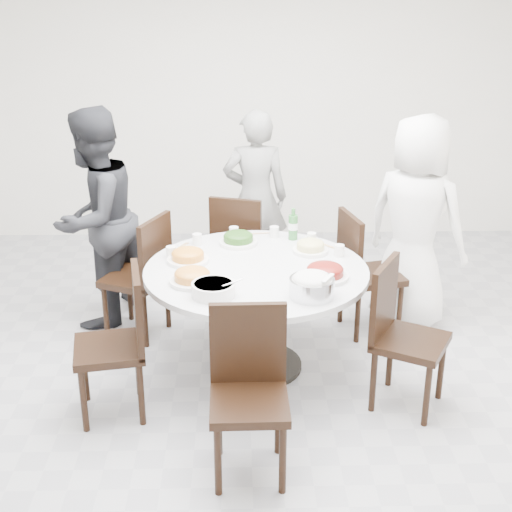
{
  "coord_description": "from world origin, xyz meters",
  "views": [
    {
      "loc": [
        -0.06,
        -4.1,
        2.6
      ],
      "look_at": [
        0.05,
        0.31,
        0.82
      ],
      "focal_mm": 50.0,
      "sensor_mm": 36.0,
      "label": 1
    }
  ],
  "objects_px": {
    "chair_s": "(249,399)",
    "chair_se": "(411,339)",
    "chair_n": "(242,247)",
    "chair_nw": "(135,276)",
    "chair_sw": "(109,345)",
    "rice_bowl": "(312,288)",
    "soup_bowl": "(213,289)",
    "chair_ne": "(372,273)",
    "diner_right": "(416,222)",
    "diner_middle": "(255,198)",
    "beverage_bottle": "(293,224)",
    "diner_left": "(95,219)",
    "dining_table": "(256,319)"
  },
  "relations": [
    {
      "from": "chair_sw",
      "to": "diner_left",
      "type": "distance_m",
      "value": 1.38
    },
    {
      "from": "chair_se",
      "to": "diner_right",
      "type": "relative_size",
      "value": 0.58
    },
    {
      "from": "chair_n",
      "to": "chair_s",
      "type": "relative_size",
      "value": 1.0
    },
    {
      "from": "beverage_bottle",
      "to": "dining_table",
      "type": "bearing_deg",
      "value": -117.47
    },
    {
      "from": "dining_table",
      "to": "diner_right",
      "type": "relative_size",
      "value": 0.91
    },
    {
      "from": "chair_n",
      "to": "chair_s",
      "type": "height_order",
      "value": "same"
    },
    {
      "from": "chair_se",
      "to": "diner_right",
      "type": "bearing_deg",
      "value": 15.94
    },
    {
      "from": "beverage_bottle",
      "to": "chair_ne",
      "type": "bearing_deg",
      "value": -0.32
    },
    {
      "from": "dining_table",
      "to": "rice_bowl",
      "type": "bearing_deg",
      "value": -53.76
    },
    {
      "from": "chair_ne",
      "to": "diner_middle",
      "type": "bearing_deg",
      "value": 27.7
    },
    {
      "from": "chair_ne",
      "to": "chair_sw",
      "type": "xyz_separation_m",
      "value": [
        -1.8,
        -1.07,
        0.0
      ]
    },
    {
      "from": "chair_nw",
      "to": "chair_se",
      "type": "relative_size",
      "value": 1.0
    },
    {
      "from": "diner_right",
      "to": "rice_bowl",
      "type": "xyz_separation_m",
      "value": [
        -0.9,
        -1.15,
        -0.01
      ]
    },
    {
      "from": "dining_table",
      "to": "chair_sw",
      "type": "xyz_separation_m",
      "value": [
        -0.91,
        -0.53,
        0.1
      ]
    },
    {
      "from": "chair_s",
      "to": "chair_nw",
      "type": "bearing_deg",
      "value": 115.58
    },
    {
      "from": "chair_se",
      "to": "diner_right",
      "type": "height_order",
      "value": "diner_right"
    },
    {
      "from": "chair_ne",
      "to": "diner_middle",
      "type": "relative_size",
      "value": 0.62
    },
    {
      "from": "diner_right",
      "to": "rice_bowl",
      "type": "bearing_deg",
      "value": 89.94
    },
    {
      "from": "chair_sw",
      "to": "beverage_bottle",
      "type": "relative_size",
      "value": 4.0
    },
    {
      "from": "chair_nw",
      "to": "rice_bowl",
      "type": "xyz_separation_m",
      "value": [
        1.22,
        -0.98,
        0.33
      ]
    },
    {
      "from": "chair_ne",
      "to": "diner_right",
      "type": "relative_size",
      "value": 0.58
    },
    {
      "from": "diner_left",
      "to": "chair_se",
      "type": "bearing_deg",
      "value": 85.74
    },
    {
      "from": "soup_bowl",
      "to": "rice_bowl",
      "type": "bearing_deg",
      "value": -2.73
    },
    {
      "from": "chair_nw",
      "to": "diner_middle",
      "type": "height_order",
      "value": "diner_middle"
    },
    {
      "from": "chair_s",
      "to": "chair_se",
      "type": "xyz_separation_m",
      "value": [
        1.02,
        0.64,
        0.0
      ]
    },
    {
      "from": "diner_right",
      "to": "diner_left",
      "type": "relative_size",
      "value": 0.97
    },
    {
      "from": "chair_s",
      "to": "chair_se",
      "type": "bearing_deg",
      "value": 31.68
    },
    {
      "from": "chair_n",
      "to": "diner_left",
      "type": "xyz_separation_m",
      "value": [
        -1.12,
        -0.32,
        0.37
      ]
    },
    {
      "from": "chair_sw",
      "to": "diner_right",
      "type": "bearing_deg",
      "value": 109.73
    },
    {
      "from": "diner_middle",
      "to": "soup_bowl",
      "type": "height_order",
      "value": "diner_middle"
    },
    {
      "from": "beverage_bottle",
      "to": "chair_se",
      "type": "bearing_deg",
      "value": -57.51
    },
    {
      "from": "dining_table",
      "to": "chair_sw",
      "type": "distance_m",
      "value": 1.06
    },
    {
      "from": "chair_ne",
      "to": "rice_bowl",
      "type": "xyz_separation_m",
      "value": [
        -0.56,
        -0.99,
        0.33
      ]
    },
    {
      "from": "dining_table",
      "to": "chair_n",
      "type": "xyz_separation_m",
      "value": [
        -0.09,
        1.1,
        0.1
      ]
    },
    {
      "from": "chair_n",
      "to": "diner_right",
      "type": "xyz_separation_m",
      "value": [
        1.32,
        -0.4,
        0.35
      ]
    },
    {
      "from": "chair_n",
      "to": "chair_sw",
      "type": "height_order",
      "value": "same"
    },
    {
      "from": "rice_bowl",
      "to": "soup_bowl",
      "type": "bearing_deg",
      "value": 177.27
    },
    {
      "from": "beverage_bottle",
      "to": "soup_bowl",
      "type": "bearing_deg",
      "value": -120.01
    },
    {
      "from": "chair_n",
      "to": "chair_sw",
      "type": "distance_m",
      "value": 1.83
    },
    {
      "from": "chair_nw",
      "to": "chair_sw",
      "type": "xyz_separation_m",
      "value": [
        -0.02,
        -1.06,
        0.0
      ]
    },
    {
      "from": "chair_s",
      "to": "rice_bowl",
      "type": "height_order",
      "value": "chair_s"
    },
    {
      "from": "chair_n",
      "to": "chair_se",
      "type": "xyz_separation_m",
      "value": [
        1.03,
        -1.59,
        0.0
      ]
    },
    {
      "from": "chair_ne",
      "to": "rice_bowl",
      "type": "bearing_deg",
      "value": 137.0
    },
    {
      "from": "chair_sw",
      "to": "rice_bowl",
      "type": "xyz_separation_m",
      "value": [
        1.24,
        0.08,
        0.33
      ]
    },
    {
      "from": "chair_n",
      "to": "diner_middle",
      "type": "relative_size",
      "value": 0.62
    },
    {
      "from": "chair_ne",
      "to": "diner_right",
      "type": "xyz_separation_m",
      "value": [
        0.34,
        0.16,
        0.35
      ]
    },
    {
      "from": "diner_right",
      "to": "diner_left",
      "type": "height_order",
      "value": "diner_left"
    },
    {
      "from": "chair_s",
      "to": "diner_middle",
      "type": "distance_m",
      "value": 2.68
    },
    {
      "from": "diner_right",
      "to": "rice_bowl",
      "type": "height_order",
      "value": "diner_right"
    },
    {
      "from": "chair_sw",
      "to": "soup_bowl",
      "type": "relative_size",
      "value": 3.53
    }
  ]
}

